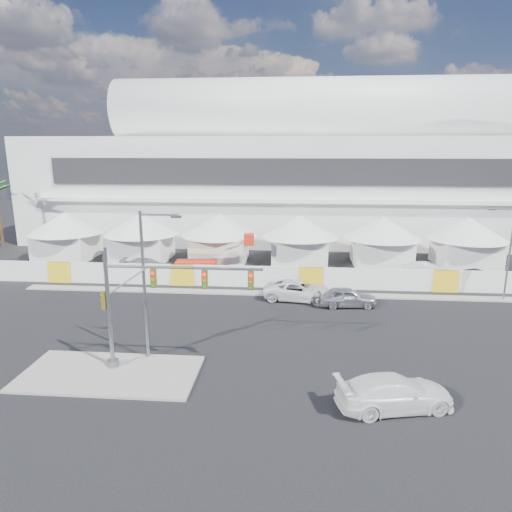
# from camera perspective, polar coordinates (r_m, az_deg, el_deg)

# --- Properties ---
(ground) EXTENTS (160.00, 160.00, 0.00)m
(ground) POSITION_cam_1_polar(r_m,az_deg,el_deg) (29.30, -4.28, -12.28)
(ground) COLOR black
(ground) RESTS_ON ground
(median_island) EXTENTS (10.00, 5.00, 0.15)m
(median_island) POSITION_cam_1_polar(r_m,az_deg,el_deg) (28.23, -17.77, -13.81)
(median_island) COLOR gray
(median_island) RESTS_ON ground
(far_curb) EXTENTS (80.00, 1.20, 0.12)m
(far_curb) POSITION_cam_1_polar(r_m,az_deg,el_deg) (43.49, 25.77, -4.83)
(far_curb) COLOR gray
(far_curb) RESTS_ON ground
(stadium) EXTENTS (80.00, 24.80, 21.98)m
(stadium) POSITION_cam_1_polar(r_m,az_deg,el_deg) (67.76, 8.64, 10.56)
(stadium) COLOR silver
(stadium) RESTS_ON ground
(tent_row) EXTENTS (53.40, 8.40, 5.40)m
(tent_row) POSITION_cam_1_polar(r_m,az_deg,el_deg) (51.09, 0.41, 2.68)
(tent_row) COLOR silver
(tent_row) RESTS_ON ground
(hoarding_fence) EXTENTS (70.00, 0.25, 2.00)m
(hoarding_fence) POSITION_cam_1_polar(r_m,az_deg,el_deg) (42.23, 6.88, -2.73)
(hoarding_fence) COLOR white
(hoarding_fence) RESTS_ON ground
(sedan_silver) EXTENTS (2.33, 4.88, 1.61)m
(sedan_silver) POSITION_cam_1_polar(r_m,az_deg,el_deg) (38.03, 11.30, -5.04)
(sedan_silver) COLOR #A2A3A6
(sedan_silver) RESTS_ON ground
(pickup_curb) EXTENTS (3.54, 6.25, 1.65)m
(pickup_curb) POSITION_cam_1_polar(r_m,az_deg,el_deg) (39.01, 5.38, -4.34)
(pickup_curb) COLOR white
(pickup_curb) RESTS_ON ground
(pickup_near) EXTENTS (3.65, 6.24, 1.70)m
(pickup_near) POSITION_cam_1_polar(r_m,az_deg,el_deg) (24.58, 16.92, -16.02)
(pickup_near) COLOR white
(pickup_near) RESTS_ON ground
(lot_car_a) EXTENTS (2.16, 4.72, 1.50)m
(lot_car_a) POSITION_cam_1_polar(r_m,az_deg,el_deg) (48.47, 20.68, -1.70)
(lot_car_a) COLOR silver
(lot_car_a) RESTS_ON ground
(lot_car_b) EXTENTS (3.09, 4.43, 1.40)m
(lot_car_b) POSITION_cam_1_polar(r_m,az_deg,el_deg) (48.77, 25.87, -2.17)
(lot_car_b) COLOR black
(lot_car_b) RESTS_ON ground
(lot_car_c) EXTENTS (2.24, 5.35, 1.54)m
(lot_car_c) POSITION_cam_1_polar(r_m,az_deg,el_deg) (48.24, -13.40, -1.23)
(lot_car_c) COLOR silver
(lot_car_c) RESTS_ON ground
(traffic_mast) EXTENTS (9.19, 0.68, 6.96)m
(traffic_mast) POSITION_cam_1_polar(r_m,az_deg,el_deg) (26.71, -13.97, -5.91)
(traffic_mast) COLOR gray
(traffic_mast) RESTS_ON median_island
(streetlight_median) EXTENTS (2.49, 0.25, 9.00)m
(streetlight_median) POSITION_cam_1_polar(r_m,az_deg,el_deg) (27.65, -13.39, -2.41)
(streetlight_median) COLOR slate
(streetlight_median) RESTS_ON median_island
(streetlight_curb) EXTENTS (2.37, 0.53, 8.01)m
(streetlight_curb) POSITION_cam_1_polar(r_m,az_deg,el_deg) (43.20, 28.99, 1.02)
(streetlight_curb) COLOR slate
(streetlight_curb) RESTS_ON ground
(boom_lift) EXTENTS (8.16, 2.09, 4.12)m
(boom_lift) POSITION_cam_1_polar(r_m,az_deg,el_deg) (47.36, -6.58, -0.80)
(boom_lift) COLOR red
(boom_lift) RESTS_ON ground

